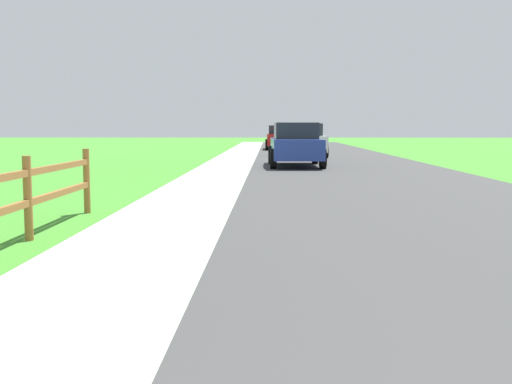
{
  "coord_description": "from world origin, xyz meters",
  "views": [
    {
      "loc": [
        0.68,
        -0.09,
        1.48
      ],
      "look_at": [
        0.52,
        7.24,
        0.71
      ],
      "focal_mm": 43.66,
      "sensor_mm": 36.0,
      "label": 1
    }
  ],
  "objects_px": {
    "parked_suv_blue": "(295,144)",
    "parked_car_red": "(281,137)",
    "parked_car_white": "(302,140)",
    "parked_car_beige": "(282,136)"
  },
  "relations": [
    {
      "from": "parked_car_white",
      "to": "parked_car_beige",
      "type": "distance_m",
      "value": 20.41
    },
    {
      "from": "parked_suv_blue",
      "to": "parked_car_red",
      "type": "xyz_separation_m",
      "value": [
        -0.25,
        17.5,
        -0.03
      ]
    },
    {
      "from": "parked_suv_blue",
      "to": "parked_car_red",
      "type": "height_order",
      "value": "parked_suv_blue"
    },
    {
      "from": "parked_car_white",
      "to": "parked_suv_blue",
      "type": "bearing_deg",
      "value": -94.83
    },
    {
      "from": "parked_car_red",
      "to": "parked_car_beige",
      "type": "distance_m",
      "value": 10.57
    },
    {
      "from": "parked_car_red",
      "to": "parked_suv_blue",
      "type": "bearing_deg",
      "value": -89.2
    },
    {
      "from": "parked_car_beige",
      "to": "parked_car_red",
      "type": "bearing_deg",
      "value": -91.44
    },
    {
      "from": "parked_car_white",
      "to": "parked_car_beige",
      "type": "bearing_deg",
      "value": 91.76
    },
    {
      "from": "parked_suv_blue",
      "to": "parked_car_red",
      "type": "relative_size",
      "value": 1.0
    },
    {
      "from": "parked_suv_blue",
      "to": "parked_car_red",
      "type": "distance_m",
      "value": 17.5
    }
  ]
}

